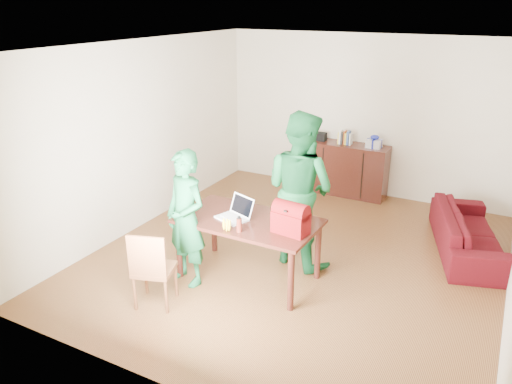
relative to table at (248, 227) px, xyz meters
The scene contains 10 objects.
room 1.16m from the table, 68.92° to the left, with size 5.20×5.70×2.90m.
table is the anchor object (origin of this frame).
chair 1.25m from the table, 122.82° to the right, with size 0.52×0.51×0.91m.
person_near 0.74m from the table, 145.76° to the right, with size 0.60×0.39×1.64m, color #156133.
person_far 0.84m from the table, 62.65° to the left, with size 0.96×0.75×1.98m, color #155F2D.
laptop 0.24m from the table, 153.60° to the right, with size 0.42×0.36×0.25m.
bananas 0.40m from the table, 100.51° to the right, with size 0.14×0.09×0.05m, color yellow, non-canonical shape.
bottle 0.40m from the table, 77.84° to the right, with size 0.06×0.06×0.18m, color #5A1E14.
red_bag 0.64m from the table, ahead, with size 0.39×0.23×0.29m, color maroon.
sofa 3.05m from the table, 40.85° to the left, with size 1.92×0.75×0.56m, color #35070F.
Camera 1 is at (2.25, -5.47, 3.19)m, focal length 35.00 mm.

